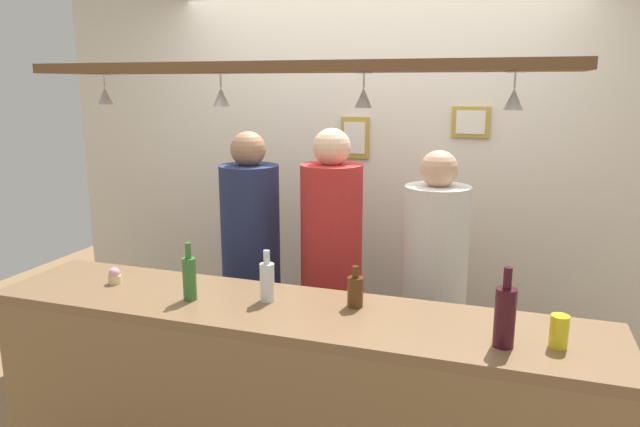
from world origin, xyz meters
TOP-DOWN VIEW (x-y plane):
  - back_wall at (0.00, 1.10)m, footprint 4.40×0.06m
  - bar_counter at (0.00, -0.51)m, footprint 2.70×0.55m
  - overhead_glass_rack at (0.00, -0.30)m, footprint 2.20×0.36m
  - hanging_wineglass_far_left at (-0.89, -0.29)m, footprint 0.07×0.07m
  - hanging_wineglass_left at (-0.27, -0.35)m, footprint 0.07×0.07m
  - hanging_wineglass_center_left at (0.31, -0.31)m, footprint 0.07×0.07m
  - hanging_wineglass_center at (0.86, -0.33)m, footprint 0.07×0.07m
  - person_left_navy_shirt at (-0.54, 0.44)m, footprint 0.34×0.34m
  - person_middle_red_shirt at (-0.05, 0.44)m, footprint 0.34×0.34m
  - person_right_white_patterned_shirt at (0.52, 0.44)m, footprint 0.34×0.34m
  - bottle_soda_clear at (-0.11, -0.30)m, footprint 0.06×0.06m
  - bottle_beer_brown_stubby at (0.27, -0.24)m, footprint 0.07×0.07m
  - bottle_wine_dark_red at (0.88, -0.45)m, footprint 0.08×0.08m
  - bottle_beer_green_import at (-0.44, -0.40)m, footprint 0.06×0.06m
  - drink_can at (1.07, -0.39)m, footprint 0.07×0.07m
  - cupcake at (-0.89, -0.33)m, footprint 0.06×0.06m
  - picture_frame_crest at (-0.09, 1.06)m, footprint 0.18×0.02m
  - picture_frame_upper_small at (0.62, 1.06)m, footprint 0.22×0.02m

SIDE VIEW (x-z plane):
  - bar_counter at x=0.00m, z-range 0.18..1.21m
  - person_right_white_patterned_shirt at x=0.52m, z-range 0.17..1.80m
  - person_left_navy_shirt at x=-0.54m, z-range 0.18..1.88m
  - person_middle_red_shirt at x=-0.05m, z-range 0.18..1.92m
  - cupcake at x=-0.89m, z-range 1.03..1.11m
  - drink_can at x=1.07m, z-range 1.03..1.15m
  - bottle_beer_brown_stubby at x=0.27m, z-range 1.01..1.19m
  - bottle_soda_clear at x=-0.11m, z-range 1.01..1.24m
  - bottle_beer_green_import at x=-0.44m, z-range 1.00..1.26m
  - bottle_wine_dark_red at x=0.88m, z-range 1.00..1.30m
  - back_wall at x=0.00m, z-range 0.00..2.60m
  - picture_frame_crest at x=-0.09m, z-range 1.50..1.76m
  - picture_frame_upper_small at x=0.62m, z-range 1.65..1.83m
  - hanging_wineglass_far_left at x=-0.89m, z-range 1.85..1.98m
  - hanging_wineglass_left at x=-0.27m, z-range 1.85..1.98m
  - hanging_wineglass_center_left at x=0.31m, z-range 1.85..1.98m
  - hanging_wineglass_center at x=0.86m, z-range 1.85..1.98m
  - overhead_glass_rack at x=0.00m, z-range 2.01..2.05m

